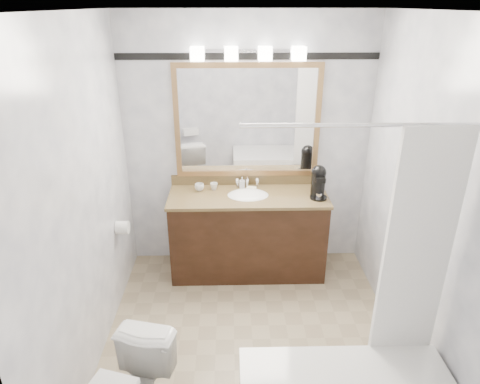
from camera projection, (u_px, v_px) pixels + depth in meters
name	position (u px, v px, depth m)	size (l,w,h in m)	color
room	(254.00, 202.00, 3.02)	(2.42, 2.62, 2.52)	gray
vanity	(248.00, 232.00, 4.28)	(1.53, 0.58, 0.97)	black
mirror	(247.00, 122.00, 4.09)	(1.40, 0.04, 1.10)	#A47A4A
vanity_light_bar	(248.00, 53.00, 3.78)	(1.02, 0.14, 0.12)	silver
accent_stripe	(248.00, 56.00, 3.86)	(2.40, 0.01, 0.06)	black
tp_roll	(122.00, 227.00, 3.83)	(0.12, 0.12, 0.11)	white
coffee_maker	(318.00, 181.00, 4.01)	(0.16, 0.20, 0.31)	black
cup_left	(199.00, 187.00, 4.19)	(0.09, 0.09, 0.07)	white
cup_right	(214.00, 186.00, 4.22)	(0.07, 0.07, 0.07)	white
soap_bottle_a	(242.00, 182.00, 4.25)	(0.05, 0.05, 0.11)	white
soap_bar	(251.00, 189.00, 4.21)	(0.09, 0.06, 0.03)	#EAE7C0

